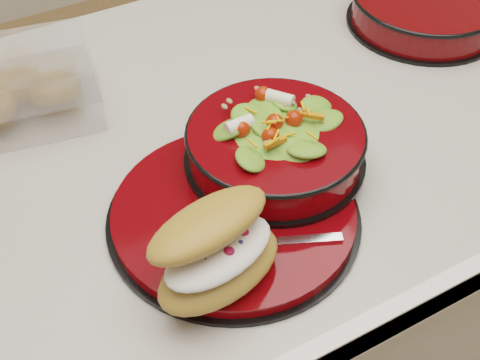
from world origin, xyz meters
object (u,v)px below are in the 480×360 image
island_counter (278,285)px  croissant (216,250)px  fork (267,242)px  pastry_box (20,88)px  extra_bowl (426,8)px  salad_bowl (275,140)px  dinner_plate (235,214)px

island_counter → croissant: 0.62m
fork → pastry_box: pastry_box is taller
fork → extra_bowl: size_ratio=0.60×
island_counter → salad_bowl: (-0.10, -0.12, 0.50)m
fork → pastry_box: size_ratio=0.68×
pastry_box → extra_bowl: (0.65, -0.09, -0.01)m
croissant → extra_bowl: croissant is taller
salad_bowl → extra_bowl: bearing=24.4°
dinner_plate → extra_bowl: extra_bowl is taller
salad_bowl → fork: salad_bowl is taller
extra_bowl → island_counter: bearing=-167.7°
extra_bowl → croissant: bearing=-150.9°
salad_bowl → extra_bowl: size_ratio=0.90×
croissant → fork: size_ratio=1.08×
dinner_plate → pastry_box: size_ratio=1.36×
dinner_plate → fork: (0.01, -0.07, 0.01)m
pastry_box → extra_bowl: pastry_box is taller
croissant → fork: bearing=-2.0°
croissant → fork: croissant is taller
extra_bowl → pastry_box: bearing=172.0°
dinner_plate → island_counter: bearing=41.9°
dinner_plate → croissant: size_ratio=1.85×
dinner_plate → pastry_box: 0.36m
croissant → salad_bowl: bearing=27.6°
island_counter → croissant: size_ratio=7.53×
island_counter → extra_bowl: size_ratio=4.87×
island_counter → fork: 0.55m
island_counter → croissant: (-0.25, -0.24, 0.51)m
dinner_plate → extra_bowl: 0.54m
island_counter → croissant: croissant is taller
island_counter → salad_bowl: size_ratio=5.39×
island_counter → fork: bearing=-127.8°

